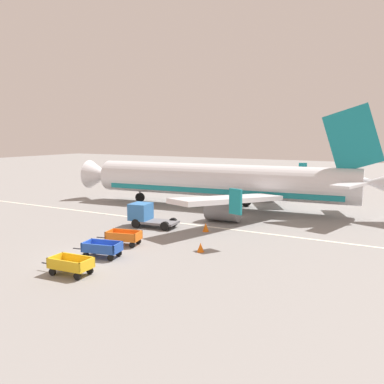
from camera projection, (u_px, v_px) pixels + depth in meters
The scene contains 10 objects.
ground_plane at pixel (90, 257), 28.24m from camera, with size 220.00×220.00×0.00m, color gray.
apron_stripe at pixel (182, 223), 38.87m from camera, with size 120.00×0.36×0.01m, color silver.
airplane at pixel (228, 182), 46.09m from camera, with size 37.67×30.28×11.34m.
baggage_cart_nearest at pixel (71, 265), 24.63m from camera, with size 3.60×1.60×1.07m.
baggage_cart_second_in_row at pixel (102, 249), 28.11m from camera, with size 3.63×1.88×1.07m.
baggage_cart_third_in_row at pixel (124, 237), 31.23m from camera, with size 3.63×1.92×1.07m.
service_truck_beside_carts at pixel (145, 214), 37.47m from camera, with size 4.58×2.45×2.10m.
traffic_cone_near_plane at pixel (206, 227), 35.57m from camera, with size 0.57×0.57×0.75m, color orange.
traffic_cone_mid_apron at pixel (133, 214), 41.62m from camera, with size 0.46×0.46×0.60m, color orange.
traffic_cone_by_carts at pixel (201, 247), 29.43m from camera, with size 0.51×0.51×0.67m, color orange.
Camera 1 is at (19.53, -20.38, 8.39)m, focal length 38.59 mm.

